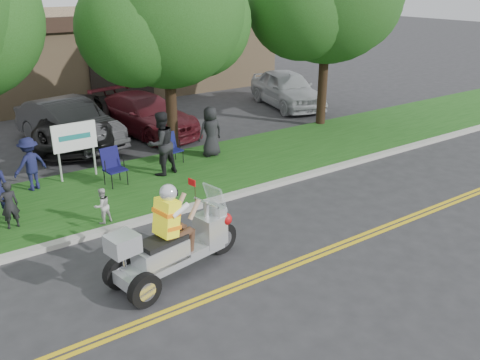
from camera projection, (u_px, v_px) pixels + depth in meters
ground at (306, 244)px, 11.33m from camera, size 120.00×120.00×0.00m
centerline_near at (324, 255)px, 10.88m from camera, size 60.00×0.10×0.01m
centerline_far at (319, 251)px, 11.00m from camera, size 60.00×0.10×0.01m
curb at (230, 196)px, 13.63m from camera, size 60.00×0.25×0.12m
grass_verge at (190, 173)px, 15.27m from camera, size 60.00×4.00×0.10m
commercial_building at (90, 51)px, 26.10m from camera, size 18.00×8.20×4.00m
tree_mid at (168, 16)px, 15.48m from camera, size 5.88×4.80×7.05m
business_sign at (75, 140)px, 14.35m from camera, size 1.25×0.06×1.75m
trike_scooter at (173, 245)px, 9.87m from camera, size 3.02×1.22×1.98m
lawn_chair_a at (113, 164)px, 14.15m from camera, size 0.61×0.63×1.04m
lawn_chair_b at (171, 146)px, 15.85m from camera, size 0.57×0.59×0.94m
spectator_adult_mid at (161, 144)px, 14.73m from camera, size 1.04×0.88×1.88m
spectator_chair_a at (30, 164)px, 13.72m from camera, size 1.08×0.84×1.48m
spectator_chair_b at (211, 132)px, 16.33m from camera, size 0.82×0.56×1.62m
child_left at (9, 205)px, 11.64m from camera, size 0.43×0.29×1.14m
child_right at (102, 206)px, 11.92m from camera, size 0.49×0.42×0.87m
parked_car_left at (69, 123)px, 17.73m from camera, size 2.70×5.09×1.59m
parked_car_mid at (76, 121)px, 18.00m from camera, size 4.33×6.15×1.56m
parked_car_right at (145, 114)px, 19.12m from camera, size 3.01×5.35×1.46m
parked_car_far_right at (287, 89)px, 23.06m from camera, size 3.00×5.15×1.64m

